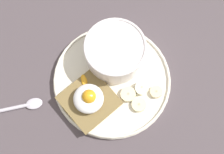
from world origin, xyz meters
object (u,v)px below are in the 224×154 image
Objects in this scene: poached_egg at (90,99)px; banana_slice_front at (141,88)px; oatmeal_bowl at (115,52)px; spoon at (22,106)px; banana_slice_right at (130,93)px; toast_slice at (90,102)px; banana_slice_back at (139,105)px; banana_slice_left at (156,92)px.

banana_slice_front is at bearing 150.01° from poached_egg.
oatmeal_bowl is 22.69cm from spoon.
banana_slice_right is (3.64, 8.00, -2.72)cm from oatmeal_bowl.
toast_slice is at bearing -31.32° from banana_slice_right.
poached_egg is 8.76cm from banana_slice_right.
toast_slice reaches higher than spoon.
oatmeal_bowl is 1.22× the size of spoon.
banana_slice_back is (-6.71, 7.62, -2.41)cm from poached_egg.
oatmeal_bowl is 1.48× the size of poached_egg.
banana_slice_right is 0.44× the size of spoon.
poached_egg is at bearing -32.38° from banana_slice_right.
toast_slice is at bearing 18.34° from oatmeal_bowl.
spoon is at bearing -44.98° from banana_slice_back.
toast_slice reaches higher than banana_slice_back.
toast_slice is 11.13cm from banana_slice_front.
banana_slice_front is at bearing -59.83° from banana_slice_left.
banana_slice_back is (-6.78, 7.48, -0.36)cm from toast_slice.
oatmeal_bowl reaches higher than banana_slice_back.
oatmeal_bowl is 12.15cm from banana_slice_back.
banana_slice_front is at bearing -145.08° from banana_slice_back.
poached_egg is 0.83× the size of spoon.
banana_slice_left is (-11.26, 8.34, -2.36)cm from poached_egg.
poached_egg reaches higher than banana_slice_right.
poached_egg is 1.88× the size of banana_slice_right.
banana_slice_left is 0.82× the size of banana_slice_right.
spoon is at bearing -42.41° from poached_egg.
banana_slice_left is at bearing 92.28° from oatmeal_bowl.
oatmeal_bowl is 9.47cm from banana_slice_front.
banana_slice_right reaches higher than banana_slice_left.
spoon is at bearing -38.71° from banana_slice_right.
banana_slice_back is (2.94, 2.05, -0.27)cm from banana_slice_front.
oatmeal_bowl reaches higher than poached_egg.
banana_slice_left is 5.60cm from banana_slice_right.
banana_slice_left reaches higher than spoon.
banana_slice_left is (-1.61, 2.77, -0.22)cm from banana_slice_front.
toast_slice is 14.55cm from spoon.
poached_egg is at bearing -48.63° from banana_slice_back.
toast_slice is 2.65× the size of banana_slice_front.
poached_egg is at bearing -29.99° from banana_slice_front.
toast_slice is at bearing -29.18° from banana_slice_front.
banana_slice_back is 0.40× the size of spoon.
banana_slice_back is at bearing 81.87° from banana_slice_right.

